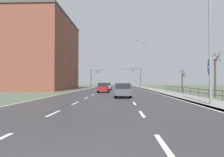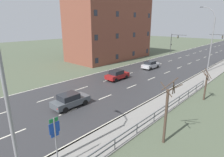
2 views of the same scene
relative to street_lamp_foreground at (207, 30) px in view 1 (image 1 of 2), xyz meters
The scene contains 16 objects.
ground_plane 37.78m from the street_lamp_foreground, 101.44° to the left, with size 160.00×160.00×0.12m.
road_asphalt_strip 49.49m from the street_lamp_foreground, 98.67° to the left, with size 14.00×120.00×0.03m.
sidewalk_right 48.94m from the street_lamp_foreground, 88.80° to the left, with size 3.00×120.00×0.12m.
guardrail 9.89m from the street_lamp_foreground, 73.72° to the left, with size 0.07×32.28×1.00m.
street_lamp_foreground is the anchor object (origin of this frame).
street_lamp_midground 34.01m from the street_lamp_foreground, 89.99° to the left, with size 2.87×0.24×11.60m.
street_lamp_distant 68.03m from the street_lamp_foreground, 89.96° to the left, with size 2.44×0.24×11.56m.
highway_sign 3.85m from the street_lamp_foreground, 63.80° to the left, with size 0.09×0.68×3.53m.
traffic_signal_right 51.39m from the street_lamp_foreground, 90.66° to the left, with size 5.78×0.36×6.17m.
traffic_signal_left 52.54m from the street_lamp_foreground, 106.02° to the left, with size 4.56×0.36×5.73m.
car_near_left 21.30m from the street_lamp_foreground, 115.33° to the left, with size 1.87×4.12×1.57m.
car_far_left 10.74m from the street_lamp_foreground, 127.34° to the left, with size 1.85×4.11×1.57m.
car_near_right 30.66m from the street_lamp_foreground, 107.21° to the left, with size 1.91×4.14×1.57m.
brick_building 39.34m from the street_lamp_foreground, 125.56° to the left, with size 10.42×21.71×16.35m.
bare_tree_near 10.44m from the street_lamp_foreground, 63.01° to the left, with size 1.45×1.31×5.11m.
bare_tree_mid 20.35m from the street_lamp_foreground, 78.24° to the left, with size 1.17×0.76×3.99m.
Camera 1 is at (1.17, -3.55, 1.69)m, focal length 33.35 mm.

